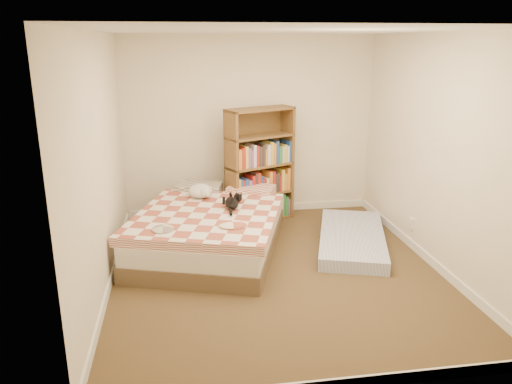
{
  "coord_description": "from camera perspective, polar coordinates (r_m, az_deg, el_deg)",
  "views": [
    {
      "loc": [
        -0.98,
        -4.88,
        2.4
      ],
      "look_at": [
        -0.17,
        0.3,
        0.82
      ],
      "focal_mm": 35.0,
      "sensor_mm": 36.0,
      "label": 1
    }
  ],
  "objects": [
    {
      "name": "room",
      "position": [
        5.12,
        2.45,
        3.21
      ],
      "size": [
        3.51,
        4.01,
        2.51
      ],
      "color": "#422E1C",
      "rests_on": "ground"
    },
    {
      "name": "bed",
      "position": [
        6.01,
        -5.2,
        -4.1
      ],
      "size": [
        2.09,
        2.51,
        0.58
      ],
      "rotation": [
        0.0,
        0.0,
        -0.31
      ],
      "color": "brown",
      "rests_on": "room"
    },
    {
      "name": "bookshelf",
      "position": [
        6.85,
        0.42,
        1.33
      ],
      "size": [
        1.07,
        0.69,
        1.57
      ],
      "rotation": [
        0.0,
        0.0,
        0.42
      ],
      "color": "brown",
      "rests_on": "room"
    },
    {
      "name": "floor_mattress",
      "position": [
        6.27,
        10.91,
        -5.25
      ],
      "size": [
        1.25,
        1.85,
        0.15
      ],
      "primitive_type": "cube",
      "rotation": [
        0.0,
        0.0,
        -0.31
      ],
      "color": "#6E7EB8",
      "rests_on": "room"
    },
    {
      "name": "black_cat",
      "position": [
        5.92,
        -2.8,
        -1.16
      ],
      "size": [
        0.3,
        0.58,
        0.13
      ],
      "rotation": [
        0.0,
        0.0,
        -0.52
      ],
      "color": "black",
      "rests_on": "bed"
    },
    {
      "name": "white_dog",
      "position": [
        6.31,
        -6.27,
        0.12
      ],
      "size": [
        0.4,
        0.43,
        0.16
      ],
      "rotation": [
        0.0,
        0.0,
        -0.36
      ],
      "color": "silver",
      "rests_on": "bed"
    }
  ]
}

